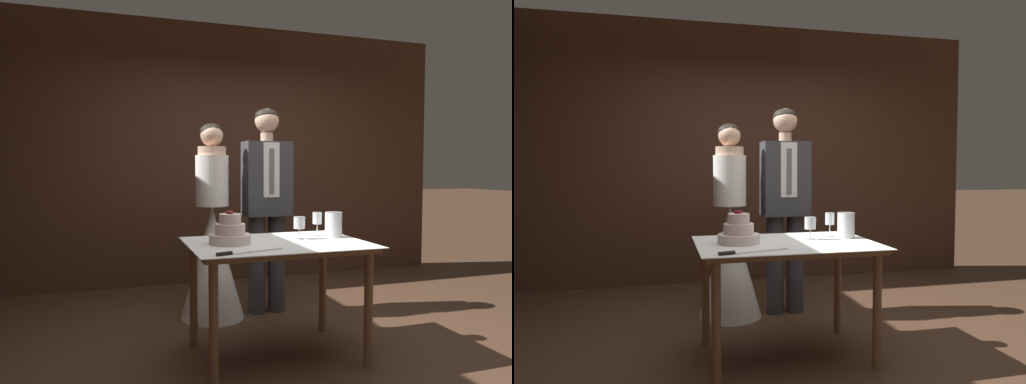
# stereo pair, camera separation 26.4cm
# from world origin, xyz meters

# --- Properties ---
(ground_plane) EXTENTS (40.00, 40.00, 0.00)m
(ground_plane) POSITION_xyz_m (0.00, 0.00, 0.00)
(ground_plane) COLOR #4C3323
(wall_back) EXTENTS (5.23, 0.12, 2.88)m
(wall_back) POSITION_xyz_m (0.00, 2.17, 1.44)
(wall_back) COLOR #472B1E
(wall_back) RESTS_ON ground_plane
(cake_table) EXTENTS (1.20, 0.85, 0.78)m
(cake_table) POSITION_xyz_m (-0.22, -0.04, 0.68)
(cake_table) COLOR brown
(cake_table) RESTS_ON ground_plane
(tiered_cake) EXTENTS (0.28, 0.28, 0.22)m
(tiered_cake) POSITION_xyz_m (-0.53, 0.00, 0.85)
(tiered_cake) COLOR beige
(tiered_cake) RESTS_ON cake_table
(cake_knife) EXTENTS (0.45, 0.14, 0.02)m
(cake_knife) POSITION_xyz_m (-0.58, -0.36, 0.79)
(cake_knife) COLOR silver
(cake_knife) RESTS_ON cake_table
(wine_glass_near) EXTENTS (0.08, 0.08, 0.16)m
(wine_glass_near) POSITION_xyz_m (-0.02, 0.04, 0.89)
(wine_glass_near) COLOR silver
(wine_glass_near) RESTS_ON cake_table
(wine_glass_middle) EXTENTS (0.07, 0.07, 0.18)m
(wine_glass_middle) POSITION_xyz_m (0.16, 0.12, 0.90)
(wine_glass_middle) COLOR silver
(wine_glass_middle) RESTS_ON cake_table
(hurricane_candle) EXTENTS (0.12, 0.12, 0.18)m
(hurricane_candle) POSITION_xyz_m (0.25, 0.05, 0.87)
(hurricane_candle) COLOR silver
(hurricane_candle) RESTS_ON cake_table
(bride) EXTENTS (0.54, 0.54, 1.66)m
(bride) POSITION_xyz_m (-0.46, 0.88, 0.60)
(bride) COLOR white
(bride) RESTS_ON ground_plane
(groom) EXTENTS (0.41, 0.25, 1.80)m
(groom) POSITION_xyz_m (0.03, 0.88, 1.01)
(groom) COLOR #38383D
(groom) RESTS_ON ground_plane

